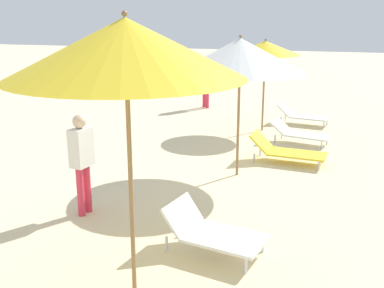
% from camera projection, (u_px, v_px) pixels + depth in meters
% --- Properties ---
extents(umbrella_second, '(2.43, 2.43, 3.05)m').
position_uv_depth(umbrella_second, '(126.00, 48.00, 4.58)').
color(umbrella_second, olive).
rests_on(umbrella_second, ground).
extents(lounger_second_shoreside, '(1.39, 0.92, 0.61)m').
position_uv_depth(lounger_second_shoreside, '(212.00, 231.00, 6.07)').
color(lounger_second_shoreside, white).
rests_on(lounger_second_shoreside, ground).
extents(umbrella_third, '(2.41, 2.41, 2.66)m').
position_uv_depth(umbrella_third, '(240.00, 56.00, 8.44)').
color(umbrella_third, olive).
rests_on(umbrella_third, ground).
extents(lounger_third_shoreside, '(1.60, 0.75, 0.59)m').
position_uv_depth(lounger_third_shoreside, '(286.00, 150.00, 9.75)').
color(lounger_third_shoreside, yellow).
rests_on(lounger_third_shoreside, ground).
extents(umbrella_farthest, '(1.81, 1.81, 2.41)m').
position_uv_depth(umbrella_farthest, '(265.00, 48.00, 11.92)').
color(umbrella_farthest, olive).
rests_on(umbrella_farthest, ground).
extents(lounger_farthest_shoreside, '(1.50, 0.78, 0.56)m').
position_uv_depth(lounger_farthest_shoreside, '(302.00, 115.00, 13.10)').
color(lounger_farthest_shoreside, white).
rests_on(lounger_farthest_shoreside, ground).
extents(lounger_farthest_inland, '(1.48, 0.88, 0.52)m').
position_uv_depth(lounger_farthest_inland, '(299.00, 133.00, 11.17)').
color(lounger_farthest_inland, white).
rests_on(lounger_farthest_inland, ground).
extents(person_walking_near, '(0.27, 0.39, 1.59)m').
position_uv_depth(person_walking_near, '(82.00, 155.00, 7.04)').
color(person_walking_near, '#D8334C').
rests_on(person_walking_near, ground).
extents(person_walking_mid, '(0.42, 0.39, 1.70)m').
position_uv_depth(person_walking_mid, '(206.00, 76.00, 15.22)').
color(person_walking_mid, '#D8334C').
rests_on(person_walking_mid, ground).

